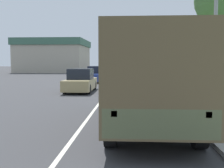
% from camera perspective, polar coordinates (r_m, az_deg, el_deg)
% --- Properties ---
extents(ground_plane, '(180.00, 180.00, 0.00)m').
position_cam_1_polar(ground_plane, '(40.07, 1.38, 1.51)').
color(ground_plane, '#38383A').
extents(lane_centre_stripe, '(0.12, 120.00, 0.00)m').
position_cam_1_polar(lane_centre_stripe, '(40.07, 1.38, 1.51)').
color(lane_centre_stripe, silver).
rests_on(lane_centre_stripe, ground).
extents(sidewalk_right, '(1.80, 120.00, 0.12)m').
position_cam_1_polar(sidewalk_right, '(40.15, 7.82, 1.56)').
color(sidewalk_right, '#9E9B93').
rests_on(sidewalk_right, ground).
extents(grass_strip_right, '(7.00, 120.00, 0.02)m').
position_cam_1_polar(grass_strip_right, '(40.71, 14.01, 1.43)').
color(grass_strip_right, '#4C7538').
rests_on(grass_strip_right, ground).
extents(military_truck, '(2.45, 7.65, 2.98)m').
position_cam_1_polar(military_truck, '(9.22, 7.42, 1.86)').
color(military_truck, '#545B3D').
rests_on(military_truck, ground).
extents(car_nearest_ahead, '(1.81, 4.61, 1.62)m').
position_cam_1_polar(car_nearest_ahead, '(19.97, -6.38, 0.54)').
color(car_nearest_ahead, tan).
rests_on(car_nearest_ahead, ground).
extents(car_second_ahead, '(1.83, 4.64, 1.66)m').
position_cam_1_polar(car_second_ahead, '(29.35, -3.17, 1.85)').
color(car_second_ahead, navy).
rests_on(car_second_ahead, ground).
extents(car_third_ahead, '(1.74, 4.63, 1.48)m').
position_cam_1_polar(car_third_ahead, '(42.92, 3.94, 2.59)').
color(car_third_ahead, '#B7BABF').
rests_on(car_third_ahead, ground).
extents(car_fourth_ahead, '(1.84, 4.54, 1.38)m').
position_cam_1_polar(car_fourth_ahead, '(55.74, 0.53, 3.00)').
color(car_fourth_ahead, '#B7BABF').
rests_on(car_fourth_ahead, ground).
extents(tree_mid_right, '(3.48, 3.48, 8.02)m').
position_cam_1_polar(tree_mid_right, '(21.26, 21.13, 15.43)').
color(tree_mid_right, brown).
rests_on(tree_mid_right, grass_strip_right).
extents(building_distant, '(13.51, 14.07, 6.64)m').
position_cam_1_polar(building_distant, '(60.27, -11.64, 5.62)').
color(building_distant, '#B2A893').
rests_on(building_distant, ground).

